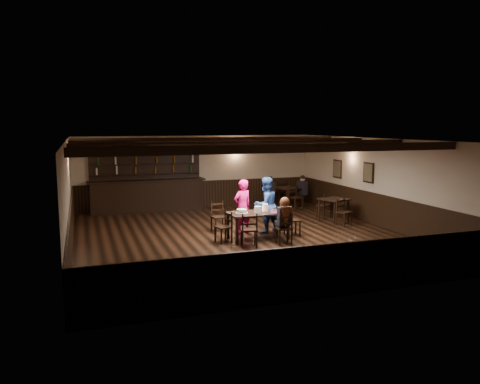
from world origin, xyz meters
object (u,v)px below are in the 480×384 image
object	(u,v)px
chair_near_right	(285,226)
man_blue	(266,205)
chair_near_left	(249,227)
dining_table	(258,215)
bar_counter	(147,191)
woman_pink	(242,207)
cake	(242,211)

from	to	relation	value
chair_near_right	man_blue	bearing A→B (deg)	88.37
chair_near_left	chair_near_right	bearing A→B (deg)	-1.25
dining_table	man_blue	size ratio (longest dim) A/B	1.01
dining_table	bar_counter	size ratio (longest dim) A/B	0.40
woman_pink	man_blue	size ratio (longest dim) A/B	0.97
cake	bar_counter	bearing A→B (deg)	109.41
woman_pink	bar_counter	bearing A→B (deg)	-82.33
cake	man_blue	bearing A→B (deg)	34.33
chair_near_right	man_blue	xyz separation A→B (m)	(0.04, 1.44, 0.33)
chair_near_left	man_blue	xyz separation A→B (m)	(1.02, 1.42, 0.29)
dining_table	chair_near_left	xyz separation A→B (m)	(-0.52, -0.73, -0.15)
chair_near_left	cake	xyz separation A→B (m)	(0.07, 0.77, 0.28)
dining_table	cake	world-z (taller)	cake
dining_table	bar_counter	bearing A→B (deg)	113.57
woman_pink	bar_counter	size ratio (longest dim) A/B	0.38
man_blue	dining_table	bearing A→B (deg)	37.12
cake	woman_pink	bearing A→B (deg)	69.49
man_blue	cake	xyz separation A→B (m)	(-0.95, -0.65, -0.01)
chair_near_left	cake	distance (m)	0.82
cake	bar_counter	xyz separation A→B (m)	(-1.82, 5.17, -0.07)
chair_near_left	woman_pink	distance (m)	1.53
chair_near_left	bar_counter	xyz separation A→B (m)	(-1.75, 5.95, 0.20)
chair_near_left	bar_counter	size ratio (longest dim) A/B	0.22
man_blue	bar_counter	size ratio (longest dim) A/B	0.39
chair_near_left	dining_table	bearing A→B (deg)	54.64
man_blue	chair_near_left	bearing A→B (deg)	37.38
chair_near_right	bar_counter	xyz separation A→B (m)	(-2.73, 5.97, 0.25)
man_blue	bar_counter	distance (m)	5.31
bar_counter	man_blue	bearing A→B (deg)	-58.48
chair_near_right	cake	xyz separation A→B (m)	(-0.91, 0.79, 0.32)
man_blue	bar_counter	bearing A→B (deg)	-75.48
bar_counter	woman_pink	bearing A→B (deg)	-65.05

